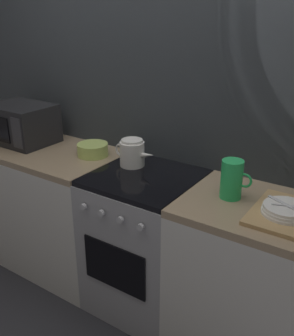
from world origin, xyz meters
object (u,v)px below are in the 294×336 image
at_px(mixing_bowl, 93,150).
at_px(pitcher, 232,179).
at_px(stove_unit, 145,242).
at_px(microwave, 21,123).
at_px(dish_pile, 286,212).
at_px(kettle, 132,153).

bearing_deg(mixing_bowl, pitcher, -4.06).
relative_size(stove_unit, microwave, 1.96).
distance_m(stove_unit, mixing_bowl, 0.68).
xyz_separation_m(microwave, dish_pile, (1.88, -0.05, -0.11)).
bearing_deg(mixing_bowl, stove_unit, -10.31).
distance_m(microwave, kettle, 0.93).
relative_size(kettle, pitcher, 1.42).
relative_size(microwave, dish_pile, 1.15).
distance_m(microwave, dish_pile, 1.88).
bearing_deg(pitcher, dish_pile, -8.78).
bearing_deg(stove_unit, dish_pile, -2.12).
height_order(microwave, pitcher, microwave).
relative_size(stove_unit, kettle, 3.16).
bearing_deg(mixing_bowl, dish_pile, -5.14).
bearing_deg(dish_pile, pitcher, 171.22).
bearing_deg(microwave, kettle, 4.29).
xyz_separation_m(mixing_bowl, dish_pile, (1.27, -0.11, -0.02)).
relative_size(stove_unit, dish_pile, 2.25).
distance_m(kettle, pitcher, 0.67).
xyz_separation_m(kettle, mixing_bowl, (-0.32, -0.00, -0.04)).
bearing_deg(stove_unit, pitcher, 1.63).
distance_m(pitcher, dish_pile, 0.30).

